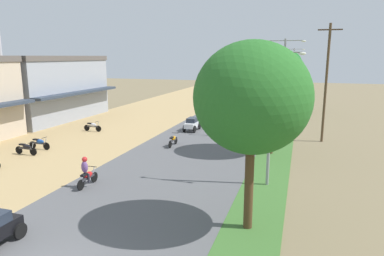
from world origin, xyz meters
The scene contains 17 objects.
shophouse_mid centered at (-19.98, 24.00, 3.46)m, with size 9.80×13.19×6.90m.
parked_motorbike_second centered at (-10.90, 11.49, 0.55)m, with size 1.80×0.54×0.94m.
parked_motorbike_third centered at (-11.04, 12.98, 0.55)m, with size 1.80×0.54×0.94m.
parked_motorbike_fourth centered at (-10.87, 19.65, 0.55)m, with size 1.80×0.54×0.94m.
median_tree_nearest centered at (5.52, 5.63, 5.31)m, with size 4.44×4.44×7.40m.
median_tree_second centered at (5.44, 17.04, 5.36)m, with size 4.37×4.37×7.36m.
median_tree_third centered at (5.57, 33.41, 5.96)m, with size 3.21×3.21×7.44m.
median_tree_fourth centered at (5.48, 39.22, 5.08)m, with size 3.67×3.67×6.88m.
streetlamp_near centered at (5.80, 10.72, 4.21)m, with size 3.16×0.20×7.14m.
streetlamp_mid centered at (5.80, 22.22, 4.75)m, with size 3.16×0.20×8.18m.
streetlamp_far centered at (5.80, 36.17, 4.31)m, with size 3.16×0.20×7.32m.
streetlamp_farthest centered at (5.80, 51.19, 4.69)m, with size 3.16×0.20×8.05m.
utility_pole_near centered at (9.10, 22.12, 4.87)m, with size 1.80×0.20×9.35m.
car_sedan_white centered at (-2.21, 22.65, 0.74)m, with size 1.10×2.26×1.19m.
car_van_blue centered at (-3.04, 34.78, 1.02)m, with size 1.19×2.41×1.67m.
motorbike_ahead_second centered at (-3.27, 7.51, 0.86)m, with size 0.54×1.80×1.66m.
motorbike_ahead_third centered at (-1.90, 16.82, 0.57)m, with size 0.54×1.80×0.94m.
Camera 1 is at (7.26, -7.36, 6.85)m, focal length 32.38 mm.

